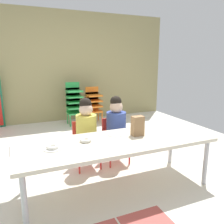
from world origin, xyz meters
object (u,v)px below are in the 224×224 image
donut_powdered_loose (86,140)px  paper_bag_brown (138,126)px  donut_powdered_on_plate (53,147)px  craft_table (117,144)px  paper_plate_near_edge (53,149)px  kid_chair_orange_stack (93,102)px  paper_plate_center_table (115,134)px  kid_chair_green_stack (74,101)px  seated_child_middle_seat (116,123)px  seated_child_near_camera (86,127)px

donut_powdered_loose → paper_bag_brown: bearing=-3.0°
paper_bag_brown → donut_powdered_on_plate: (-0.94, -0.04, -0.09)m
craft_table → paper_plate_near_edge: bearing=178.2°
paper_plate_near_edge → kid_chair_orange_stack: bearing=64.0°
kid_chair_orange_stack → paper_plate_center_table: (-0.61, -2.57, 0.10)m
kid_chair_green_stack → donut_powdered_on_plate: kid_chair_green_stack is taller
paper_bag_brown → donut_powdered_on_plate: bearing=-177.6°
kid_chair_orange_stack → paper_plate_near_edge: size_ratio=4.44×
kid_chair_orange_stack → paper_plate_center_table: kid_chair_orange_stack is taller
seated_child_middle_seat → donut_powdered_loose: bearing=-138.4°
craft_table → donut_powdered_loose: donut_powdered_loose is taller
seated_child_near_camera → kid_chair_green_stack: seated_child_near_camera is taller
kid_chair_orange_stack → donut_powdered_loose: (-0.98, -2.65, 0.11)m
paper_plate_near_edge → kid_chair_green_stack: bearing=72.0°
kid_chair_green_stack → seated_child_near_camera: bearing=-100.0°
paper_plate_near_edge → seated_child_middle_seat: bearing=32.2°
kid_chair_green_stack → kid_chair_orange_stack: 0.45m
paper_bag_brown → paper_plate_center_table: bearing=152.0°
craft_table → donut_powdered_loose: 0.33m
craft_table → paper_plate_center_table: 0.19m
craft_table → paper_plate_near_edge: 0.66m
paper_bag_brown → paper_plate_near_edge: bearing=-177.6°
paper_plate_center_table → craft_table: bearing=-109.0°
craft_table → paper_plate_center_table: bearing=71.0°
craft_table → kid_chair_orange_stack: (0.67, 2.74, -0.05)m
donut_powdered_loose → kid_chair_orange_stack: bearing=69.7°
kid_chair_green_stack → donut_powdered_loose: 2.71m
paper_plate_center_table → kid_chair_orange_stack: bearing=76.7°
kid_chair_green_stack → paper_bag_brown: kid_chair_green_stack is taller
paper_bag_brown → paper_plate_near_edge: (-0.94, -0.04, -0.11)m
seated_child_middle_seat → kid_chair_orange_stack: bearing=79.1°
donut_powdered_loose → paper_plate_near_edge: bearing=-168.4°
seated_child_middle_seat → donut_powdered_loose: seated_child_middle_seat is taller
seated_child_near_camera → kid_chair_green_stack: (0.38, 2.14, -0.04)m
kid_chair_green_stack → kid_chair_orange_stack: size_ratio=1.15×
kid_chair_green_stack → paper_plate_center_table: 2.57m
seated_child_middle_seat → craft_table: bearing=-113.3°
donut_powdered_on_plate → donut_powdered_loose: 0.35m
seated_child_middle_seat → donut_powdered_loose: 0.77m
craft_table → seated_child_middle_seat: bearing=66.7°
craft_table → kid_chair_green_stack: 2.75m
kid_chair_green_stack → paper_plate_near_edge: (-0.88, -2.72, 0.04)m
kid_chair_green_stack → donut_powdered_loose: (-0.54, -2.65, 0.05)m
paper_plate_center_table → donut_powdered_loose: donut_powdered_loose is taller
craft_table → donut_powdered_loose: bearing=163.8°
paper_bag_brown → donut_powdered_loose: size_ratio=1.79×
paper_plate_near_edge → seated_child_near_camera: bearing=48.9°
seated_child_near_camera → kid_chair_orange_stack: size_ratio=1.15×
seated_child_middle_seat → donut_powdered_on_plate: size_ratio=7.58×
seated_child_near_camera → paper_plate_near_edge: 0.77m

